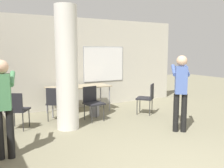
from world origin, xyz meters
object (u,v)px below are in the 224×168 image
(person_playing_side, at_px, (181,87))
(chair_table_left, at_px, (56,101))
(bottle_on_table, at_px, (68,82))
(chair_near_pillar, at_px, (17,108))
(chair_mid_room, at_px, (147,96))
(person_watching_back, at_px, (3,101))
(chair_table_front, at_px, (93,101))
(folding_table, at_px, (79,88))

(person_playing_side, bearing_deg, chair_table_left, 135.16)
(bottle_on_table, relative_size, chair_near_pillar, 0.34)
(chair_mid_room, relative_size, person_playing_side, 0.51)
(bottle_on_table, xyz_separation_m, person_watching_back, (-1.99, -2.57, 0.09))
(chair_table_front, bearing_deg, chair_table_left, 154.99)
(chair_table_left, xyz_separation_m, chair_near_pillar, (-0.99, -0.31, 0.00))
(person_watching_back, bearing_deg, folding_table, 47.02)
(folding_table, distance_m, person_watching_back, 3.30)
(chair_table_front, distance_m, person_watching_back, 2.69)
(person_playing_side, bearing_deg, chair_near_pillar, 149.74)
(chair_mid_room, relative_size, chair_near_pillar, 1.00)
(folding_table, distance_m, bottle_on_table, 0.34)
(chair_table_front, relative_size, person_watching_back, 0.53)
(bottle_on_table, relative_size, chair_mid_room, 0.34)
(chair_table_front, height_order, person_watching_back, person_watching_back)
(bottle_on_table, height_order, chair_mid_room, bottle_on_table)
(bottle_on_table, bearing_deg, person_playing_side, -61.66)
(chair_near_pillar, bearing_deg, person_playing_side, -30.26)
(folding_table, relative_size, chair_table_front, 2.12)
(folding_table, relative_size, chair_table_left, 2.12)
(chair_table_left, height_order, chair_near_pillar, same)
(chair_table_left, xyz_separation_m, chair_mid_room, (2.47, -0.58, 0.00))
(folding_table, bearing_deg, chair_mid_room, -35.85)
(chair_mid_room, bearing_deg, bottle_on_table, 144.55)
(chair_near_pillar, bearing_deg, chair_table_left, 17.56)
(chair_table_left, distance_m, person_playing_side, 3.11)
(chair_table_front, bearing_deg, person_playing_side, -53.10)
(chair_table_front, relative_size, chair_mid_room, 1.00)
(bottle_on_table, bearing_deg, chair_table_front, -77.94)
(chair_mid_room, xyz_separation_m, chair_near_pillar, (-3.47, 0.26, 0.00))
(chair_table_front, bearing_deg, folding_table, 89.71)
(chair_near_pillar, bearing_deg, chair_table_front, -2.54)
(chair_mid_room, height_order, person_watching_back, person_watching_back)
(chair_table_front, height_order, person_playing_side, person_playing_side)
(folding_table, height_order, chair_table_left, chair_table_left)
(bottle_on_table, height_order, chair_table_front, bottle_on_table)
(bottle_on_table, bearing_deg, chair_table_left, -128.77)
(chair_table_left, height_order, chair_mid_room, same)
(folding_table, height_order, chair_near_pillar, chair_near_pillar)
(person_watching_back, bearing_deg, chair_near_pillar, 75.31)
(chair_mid_room, relative_size, person_watching_back, 0.53)
(bottle_on_table, xyz_separation_m, chair_table_left, (-0.60, -0.75, -0.37))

